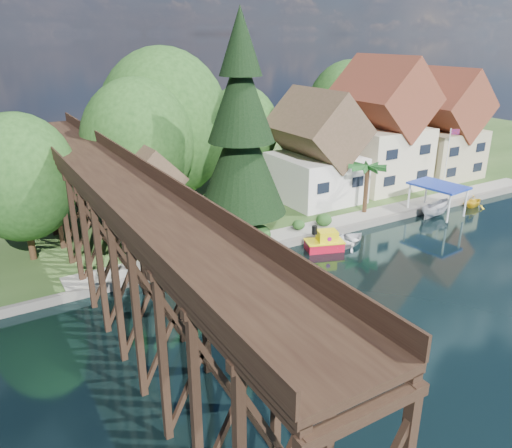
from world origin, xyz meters
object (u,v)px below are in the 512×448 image
object	(u,v)px
conifer	(241,133)
boat_white_a	(348,239)
shed	(148,199)
palm_tree	(368,169)
house_left	(316,154)
flagpole	(449,153)
boat_yellow	(474,200)
tugboat	(325,242)
house_right	(440,131)
boat_canopy	(436,203)
house_center	(380,132)
trestle_bridge	(118,230)

from	to	relation	value
conifer	boat_white_a	xyz separation A→B (m)	(7.15, -5.07, -8.66)
shed	palm_tree	xyz separation A→B (m)	(19.49, -4.36, 0.92)
house_left	boat_white_a	size ratio (longest dim) A/B	2.73
flagpole	boat_yellow	size ratio (longest dim) A/B	2.60
tugboat	boat_white_a	size ratio (longest dim) A/B	0.84
house_left	house_right	size ratio (longest dim) A/B	0.88
flagpole	boat_canopy	world-z (taller)	flagpole
shed	boat_white_a	size ratio (longest dim) A/B	1.94
house_center	shed	bearing A→B (deg)	-175.76
house_center	house_right	bearing A→B (deg)	-3.18
house_right	conifer	bearing A→B (deg)	-170.37
boat_yellow	house_left	bearing A→B (deg)	48.51
trestle_bridge	house_left	world-z (taller)	house_left
palm_tree	boat_white_a	xyz separation A→B (m)	(-5.59, -4.17, -4.33)
conifer	tugboat	xyz separation A→B (m)	(4.77, -5.05, -8.42)
house_left	palm_tree	distance (m)	6.06
boat_white_a	flagpole	bearing A→B (deg)	-87.53
house_center	house_right	size ratio (longest dim) A/B	1.12
house_center	boat_canopy	xyz separation A→B (m)	(-1.47, -9.60, -5.07)
conifer	flagpole	size ratio (longest dim) A/B	2.63
trestle_bridge	flagpole	xyz separation A→B (m)	(36.49, 5.72, -0.71)
trestle_bridge	house_left	bearing A→B (deg)	25.21
tugboat	palm_tree	bearing A→B (deg)	27.49
trestle_bridge	house_center	size ratio (longest dim) A/B	3.18
shed	tugboat	world-z (taller)	shed
house_right	shed	world-z (taller)	house_right
trestle_bridge	palm_tree	bearing A→B (deg)	11.46
conifer	tugboat	distance (m)	10.91
house_left	boat_yellow	xyz separation A→B (m)	(13.06, -9.17, -4.45)
boat_white_a	boat_canopy	xyz separation A→B (m)	(11.62, 0.93, 0.93)
house_right	tugboat	xyz separation A→B (m)	(-24.47, -10.01, -5.12)
palm_tree	flagpole	distance (m)	12.02
shed	boat_white_a	distance (m)	16.67
boat_canopy	house_left	bearing A→B (deg)	129.59
trestle_bridge	shed	size ratio (longest dim) A/B	5.63
shed	conifer	world-z (taller)	conifer
boat_canopy	boat_yellow	bearing A→B (deg)	-0.75
palm_tree	boat_canopy	distance (m)	7.64
boat_canopy	conifer	bearing A→B (deg)	167.56
trestle_bridge	tugboat	size ratio (longest dim) A/B	13.03
trestle_bridge	house_center	world-z (taller)	house_center
shed	flagpole	bearing A→B (deg)	-6.53
boat_white_a	boat_yellow	world-z (taller)	boat_yellow
tugboat	flagpole	bearing A→B (deg)	13.79
conifer	boat_white_a	bearing A→B (deg)	-35.36
house_center	flagpole	size ratio (longest dim) A/B	2.05
conifer	boat_yellow	xyz separation A→B (m)	(24.30, -4.21, -8.39)
house_left	conifer	bearing A→B (deg)	-156.19
house_left	house_center	bearing A→B (deg)	3.18
house_right	flagpole	xyz separation A→B (m)	(-4.51, -5.11, -1.13)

